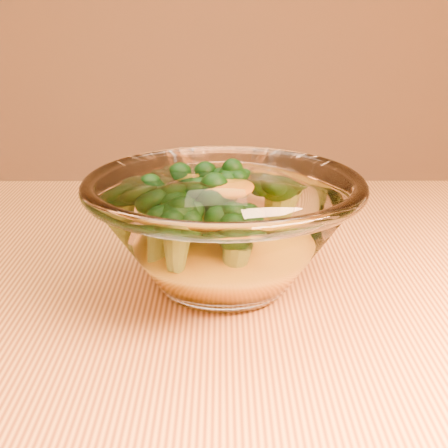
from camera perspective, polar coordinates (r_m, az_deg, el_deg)
The scene contains 4 objects.
table at distance 0.59m, azimuth 6.00°, elevation -16.41°, with size 1.20×0.80×0.75m.
glass_bowl at distance 0.56m, azimuth -0.00°, elevation -0.52°, with size 0.25×0.25×0.11m.
cheese_sauce at distance 0.57m, azimuth 0.00°, elevation -2.72°, with size 0.12×0.12×0.03m, color orange.
broccoli_heap at distance 0.57m, azimuth -2.13°, elevation 1.54°, with size 0.16×0.14×0.08m.
Camera 1 is at (-0.06, -0.47, 1.00)m, focal length 50.00 mm.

